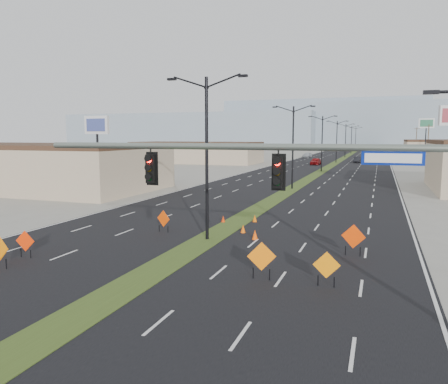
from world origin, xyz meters
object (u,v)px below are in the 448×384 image
(car_far, at_px, (307,155))
(pole_sign_west, at_px, (97,132))
(construction_sign_0, at_px, (25,242))
(signal_mast, at_px, (332,187))
(construction_sign_1, at_px, (0,249))
(construction_sign_4, at_px, (327,266))
(streetlight_2, at_px, (322,142))
(streetlight_4, at_px, (345,139))
(construction_sign_5, at_px, (353,237))
(streetlight_1, at_px, (293,145))
(pole_sign_east_far, at_px, (426,126))
(construction_sign_3, at_px, (262,258))
(streetlight_6, at_px, (356,138))
(construction_sign_2, at_px, (163,219))
(cone_1, at_px, (255,235))
(streetlight_3, at_px, (337,140))
(cone_2, at_px, (255,218))
(cone_3, at_px, (223,219))
(car_mid, at_px, (357,160))
(streetlight_0, at_px, (207,153))
(cone_0, at_px, (243,229))
(car_left, at_px, (316,161))
(streetlight_5, at_px, (351,139))

(car_far, height_order, pole_sign_west, pole_sign_west)
(construction_sign_0, bearing_deg, signal_mast, -16.67)
(construction_sign_1, bearing_deg, construction_sign_4, 16.63)
(streetlight_2, height_order, pole_sign_west, streetlight_2)
(streetlight_4, distance_m, construction_sign_5, 113.27)
(streetlight_1, height_order, pole_sign_east_far, pole_sign_east_far)
(car_far, bearing_deg, construction_sign_3, -74.12)
(streetlight_1, distance_m, construction_sign_5, 30.48)
(signal_mast, relative_size, streetlight_2, 1.63)
(pole_sign_west, bearing_deg, pole_sign_east_far, 63.56)
(streetlight_4, distance_m, streetlight_6, 56.00)
(construction_sign_0, distance_m, construction_sign_3, 12.80)
(signal_mast, relative_size, construction_sign_4, 10.42)
(car_far, relative_size, construction_sign_0, 3.40)
(construction_sign_2, bearing_deg, pole_sign_west, 156.27)
(cone_1, bearing_deg, streetlight_4, 91.46)
(streetlight_2, distance_m, pole_sign_east_far, 38.05)
(construction_sign_3, distance_m, cone_1, 7.74)
(construction_sign_5, distance_m, pole_sign_west, 30.64)
(construction_sign_4, xyz_separation_m, construction_sign_5, (0.79, 5.46, 0.11))
(streetlight_3, distance_m, cone_2, 77.74)
(construction_sign_2, bearing_deg, construction_sign_1, -92.83)
(construction_sign_4, relative_size, cone_3, 2.94)
(cone_3, bearing_deg, construction_sign_2, -121.08)
(signal_mast, relative_size, streetlight_1, 1.63)
(car_mid, bearing_deg, construction_sign_2, -92.67)
(streetlight_6, distance_m, construction_sign_1, 177.21)
(streetlight_0, bearing_deg, cone_0, 59.01)
(construction_sign_1, bearing_deg, car_far, 98.27)
(streetlight_6, distance_m, construction_sign_0, 175.32)
(construction_sign_5, bearing_deg, streetlight_3, 107.67)
(cone_1, distance_m, pole_sign_east_far, 89.29)
(streetlight_1, distance_m, pole_sign_east_far, 63.54)
(construction_sign_5, bearing_deg, construction_sign_0, -147.43)
(construction_sign_0, distance_m, cone_2, 16.21)
(car_mid, xyz_separation_m, cone_2, (-3.55, -79.31, -0.42))
(streetlight_6, xyz_separation_m, construction_sign_5, (8.85, -168.84, -4.39))
(streetlight_4, height_order, construction_sign_4, streetlight_4)
(construction_sign_0, bearing_deg, streetlight_4, 79.88)
(streetlight_0, height_order, pole_sign_east_far, pole_sign_east_far)
(car_left, xyz_separation_m, car_far, (-6.98, 32.47, -0.07))
(cone_3, bearing_deg, construction_sign_5, -32.77)
(construction_sign_3, bearing_deg, cone_0, 93.87)
(streetlight_1, height_order, streetlight_6, same)
(signal_mast, height_order, construction_sign_3, signal_mast)
(streetlight_3, xyz_separation_m, car_left, (-3.55, -9.79, -4.62))
(construction_sign_3, bearing_deg, streetlight_3, 75.03)
(construction_sign_3, bearing_deg, construction_sign_0, 165.20)
(car_left, distance_m, construction_sign_1, 83.30)
(streetlight_5, height_order, construction_sign_1, streetlight_5)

